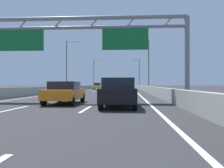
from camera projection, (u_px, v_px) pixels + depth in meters
ground_plane at (119, 87)px, 99.05m from camera, size 260.00×260.00×0.00m
lane_dash_left_1 at (15, 109)px, 11.88m from camera, size 0.16×3.00×0.01m
lane_dash_left_2 at (64, 98)px, 20.86m from camera, size 0.16×3.00×0.01m
lane_dash_left_3 at (83, 94)px, 29.84m from camera, size 0.16×3.00×0.01m
lane_dash_left_4 at (94, 92)px, 38.82m from camera, size 0.16×3.00×0.01m
lane_dash_left_5 at (100, 90)px, 47.80m from camera, size 0.16×3.00×0.01m
lane_dash_left_6 at (104, 89)px, 56.77m from camera, size 0.16×3.00×0.01m
lane_dash_left_7 at (108, 89)px, 65.75m from camera, size 0.16×3.00×0.01m
lane_dash_left_8 at (110, 88)px, 74.73m from camera, size 0.16×3.00×0.01m
lane_dash_left_9 at (112, 88)px, 83.71m from camera, size 0.16×3.00×0.01m
lane_dash_left_10 at (114, 87)px, 92.69m from camera, size 0.16×3.00×0.01m
lane_dash_left_11 at (115, 87)px, 101.67m from camera, size 0.16×3.00×0.01m
lane_dash_left_12 at (116, 87)px, 110.65m from camera, size 0.16×3.00×0.01m
lane_dash_left_13 at (117, 87)px, 119.63m from camera, size 0.16×3.00×0.01m
lane_dash_left_14 at (118, 86)px, 128.61m from camera, size 0.16×3.00×0.01m
lane_dash_left_15 at (118, 86)px, 137.59m from camera, size 0.16×3.00×0.01m
lane_dash_left_16 at (119, 86)px, 146.57m from camera, size 0.16×3.00×0.01m
lane_dash_left_17 at (119, 86)px, 155.54m from camera, size 0.16×3.00×0.01m
lane_dash_right_1 at (86, 109)px, 11.63m from camera, size 0.16×3.00×0.01m
lane_dash_right_2 at (104, 98)px, 20.61m from camera, size 0.16×3.00×0.01m
lane_dash_right_3 at (111, 94)px, 29.59m from camera, size 0.16×3.00×0.01m
lane_dash_right_4 at (115, 92)px, 38.57m from camera, size 0.16×3.00×0.01m
lane_dash_right_5 at (118, 90)px, 47.55m from camera, size 0.16×3.00×0.01m
lane_dash_right_6 at (119, 89)px, 56.53m from camera, size 0.16×3.00×0.01m
lane_dash_right_7 at (120, 89)px, 65.51m from camera, size 0.16×3.00×0.01m
lane_dash_right_8 at (121, 88)px, 74.49m from camera, size 0.16×3.00×0.01m
lane_dash_right_9 at (122, 88)px, 83.47m from camera, size 0.16×3.00×0.01m
lane_dash_right_10 at (123, 87)px, 92.45m from camera, size 0.16×3.00×0.01m
lane_dash_right_11 at (123, 87)px, 101.42m from camera, size 0.16×3.00×0.01m
lane_dash_right_12 at (124, 87)px, 110.40m from camera, size 0.16×3.00×0.01m
lane_dash_right_13 at (124, 87)px, 119.38m from camera, size 0.16×3.00×0.01m
lane_dash_right_14 at (124, 86)px, 128.36m from camera, size 0.16×3.00×0.01m
lane_dash_right_15 at (124, 86)px, 137.34m from camera, size 0.16×3.00×0.01m
lane_dash_right_16 at (125, 86)px, 146.32m from camera, size 0.16×3.00×0.01m
lane_dash_right_17 at (125, 86)px, 155.30m from camera, size 0.16×3.00×0.01m
edge_line_left at (103, 88)px, 87.44m from camera, size 0.16×176.00×0.01m
edge_line_right at (132, 88)px, 86.72m from camera, size 0.16×176.00×0.01m
barrier_left at (105, 86)px, 109.50m from camera, size 0.45×220.00×0.95m
barrier_right at (135, 86)px, 108.56m from camera, size 0.45×220.00×0.95m
sign_gantry at (75, 37)px, 17.59m from camera, size 16.72×0.36×6.36m
streetlamp_left_mid at (68, 62)px, 44.27m from camera, size 2.58×0.28×9.50m
streetlamp_right_mid at (147, 62)px, 43.26m from camera, size 2.58×0.28×9.50m
streetlamp_left_far at (94, 72)px, 79.55m from camera, size 2.58×0.28×9.50m
streetlamp_right_far at (139, 72)px, 78.53m from camera, size 2.58×0.28×9.50m
silver_car at (127, 86)px, 91.71m from camera, size 1.85×4.14×1.38m
yellow_car at (97, 86)px, 57.90m from camera, size 1.82×4.50×1.57m
orange_car at (65, 92)px, 15.06m from camera, size 1.88×4.26×1.42m
white_car at (107, 86)px, 82.46m from camera, size 1.86×4.16×1.51m
black_car at (119, 93)px, 12.65m from camera, size 1.85×4.12×1.58m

